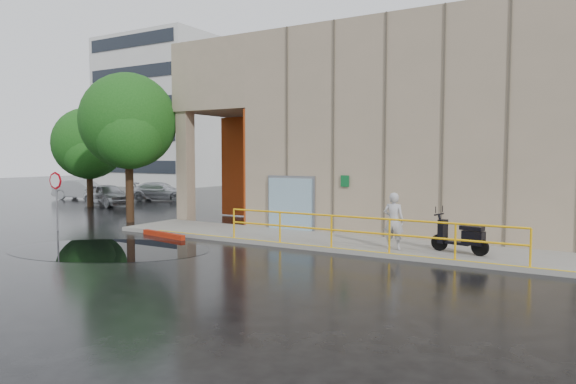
% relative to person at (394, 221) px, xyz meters
% --- Properties ---
extents(ground, '(120.00, 120.00, 0.00)m').
position_rel_person_xyz_m(ground, '(-5.10, -3.82, -1.03)').
color(ground, black).
rests_on(ground, ground).
extents(sidewalk, '(20.00, 3.00, 0.15)m').
position_rel_person_xyz_m(sidewalk, '(-1.10, 0.68, -0.95)').
color(sidewalk, gray).
rests_on(sidewalk, ground).
extents(building, '(20.00, 10.17, 8.00)m').
position_rel_person_xyz_m(building, '(0.00, 7.17, 3.18)').
color(building, gray).
rests_on(building, ground).
extents(guardrail, '(9.56, 0.06, 1.03)m').
position_rel_person_xyz_m(guardrail, '(-0.85, -0.67, -0.35)').
color(guardrail, '#FFB70D').
rests_on(guardrail, sidewalk).
extents(distant_building, '(12.00, 8.08, 15.00)m').
position_rel_person_xyz_m(distant_building, '(-33.10, 24.16, 6.48)').
color(distant_building, silver).
rests_on(distant_building, ground).
extents(person, '(0.65, 0.44, 1.75)m').
position_rel_person_xyz_m(person, '(0.00, 0.00, 0.00)').
color(person, '#B0AFB5').
rests_on(person, sidewalk).
extents(scooter, '(1.79, 0.93, 1.36)m').
position_rel_person_xyz_m(scooter, '(1.93, 0.32, -0.10)').
color(scooter, black).
rests_on(scooter, sidewalk).
extents(stop_sign, '(0.72, 0.10, 2.39)m').
position_rel_person_xyz_m(stop_sign, '(-13.42, -2.11, 0.73)').
color(stop_sign, slate).
rests_on(stop_sign, ground).
extents(red_curb, '(2.39, 0.63, 0.18)m').
position_rel_person_xyz_m(red_curb, '(-8.48, -1.17, -0.94)').
color(red_curb, '#9E200B').
rests_on(red_curb, ground).
extents(puddle, '(7.66, 6.23, 0.01)m').
position_rel_person_xyz_m(puddle, '(-8.15, -3.99, -1.02)').
color(puddle, black).
rests_on(puddle, ground).
extents(car_a, '(4.19, 2.45, 1.34)m').
position_rel_person_xyz_m(car_a, '(-20.06, 6.06, -0.36)').
color(car_a, '#B1B4B8').
rests_on(car_a, ground).
extents(car_b, '(4.39, 2.22, 1.38)m').
position_rel_person_xyz_m(car_b, '(-25.38, 8.35, -0.34)').
color(car_b, '#BEBEC0').
rests_on(car_b, ground).
extents(car_c, '(4.61, 3.23, 1.24)m').
position_rel_person_xyz_m(car_c, '(-19.99, 10.45, -0.41)').
color(car_c, silver).
rests_on(car_c, ground).
extents(tree_near, '(4.33, 4.33, 6.76)m').
position_rel_person_xyz_m(tree_near, '(-12.80, 1.18, 3.40)').
color(tree_near, black).
rests_on(tree_near, ground).
extents(tree_far, '(4.20, 4.20, 5.87)m').
position_rel_person_xyz_m(tree_far, '(-20.33, 4.99, 2.58)').
color(tree_far, black).
rests_on(tree_far, ground).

